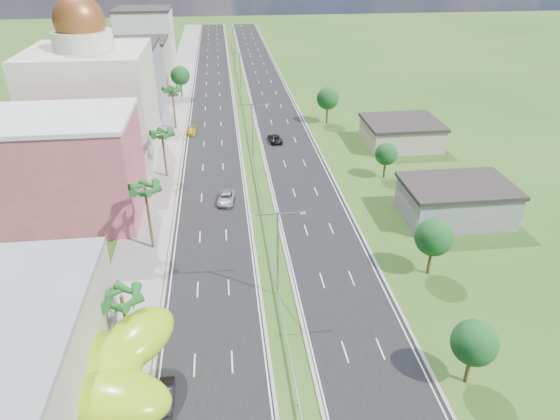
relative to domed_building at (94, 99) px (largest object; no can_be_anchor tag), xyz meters
name	(u,v)px	position (x,y,z in m)	size (l,w,h in m)	color
ground	(289,357)	(28.00, -55.00, -11.35)	(500.00, 500.00, 0.00)	#2D5119
road_left	(213,101)	(20.50, 35.00, -11.33)	(11.00, 260.00, 0.04)	black
road_right	(271,99)	(35.50, 35.00, -11.33)	(11.00, 260.00, 0.04)	black
sidewalk_left	(175,102)	(11.00, 35.00, -11.29)	(7.00, 260.00, 0.12)	gray
median_guardrail	(246,120)	(28.00, 16.99, -10.74)	(0.10, 216.06, 0.76)	gray
streetlight_median_b	(278,246)	(28.00, -45.00, -4.61)	(6.04, 0.25, 11.00)	gray
streetlight_median_c	(252,127)	(28.00, -5.00, -4.61)	(6.04, 0.25, 11.00)	gray
streetlight_median_d	(240,69)	(28.00, 40.00, -4.61)	(6.04, 0.25, 11.00)	gray
streetlight_median_e	(234,39)	(28.00, 85.00, -4.61)	(6.04, 0.25, 11.00)	gray
lime_canopy	(59,369)	(8.00, -59.00, -6.36)	(18.00, 15.00, 7.40)	#92C112
pink_shophouse	(65,171)	(0.00, -23.00, -3.85)	(20.00, 15.00, 15.00)	#B3495A
domed_building	(94,99)	(0.00, 0.00, 0.00)	(20.00, 20.00, 28.70)	beige
midrise_grey	(124,82)	(1.00, 25.00, -3.35)	(16.00, 15.00, 16.00)	gray
midrise_beige	(137,67)	(1.00, 47.00, -4.85)	(16.00, 15.00, 13.00)	#AC9F8E
midrise_white	(146,42)	(1.00, 70.00, -2.35)	(16.00, 15.00, 18.00)	silver
shed_near	(456,203)	(56.00, -30.00, -8.85)	(15.00, 10.00, 5.00)	gray
shed_far	(401,134)	(58.00, 0.00, -9.15)	(14.00, 12.00, 4.40)	#AC9F8E
palm_tree_b	(122,300)	(12.50, -53.00, -4.29)	(3.60, 3.60, 8.10)	#47301C
palm_tree_c	(145,191)	(12.50, -33.00, -2.85)	(3.60, 3.60, 9.60)	#47301C
palm_tree_d	(162,135)	(12.50, -10.00, -3.81)	(3.60, 3.60, 8.60)	#47301C
palm_tree_e	(172,91)	(12.50, 15.00, -3.05)	(3.60, 3.60, 9.40)	#47301C
leafy_tree_lfar	(180,76)	(12.50, 40.00, -5.78)	(4.90, 4.90, 8.05)	#47301C
leafy_tree_ra	(474,343)	(44.00, -60.00, -6.58)	(4.20, 4.20, 6.90)	#47301C
leafy_tree_rb	(434,238)	(47.00, -43.00, -6.18)	(4.55, 4.55, 7.47)	#47301C
leafy_tree_rc	(386,154)	(50.00, -15.00, -6.98)	(3.85, 3.85, 6.33)	#47301C
leafy_tree_rd	(328,99)	(46.00, 15.00, -5.78)	(4.90, 4.90, 8.05)	#47301C
car_dark_left	(166,396)	(16.32, -59.07, -10.64)	(1.42, 4.08, 1.35)	black
car_silver_mid_left	(226,198)	(22.60, -21.04, -10.58)	(2.43, 5.26, 1.46)	#9B9CA2
car_yellow_far_left	(192,131)	(16.06, 11.49, -10.71)	(1.70, 4.19, 1.21)	gold
car_dark_far_right	(275,138)	(33.13, 4.55, -10.61)	(2.34, 5.07, 1.41)	black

